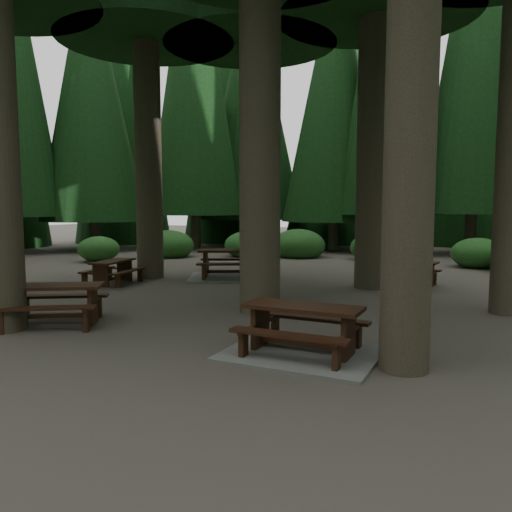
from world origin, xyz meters
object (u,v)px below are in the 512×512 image
at_px(picnic_table_d, 407,269).
at_px(picnic_table_e, 54,298).
at_px(picnic_table_a, 303,338).
at_px(picnic_table_c, 232,268).
at_px(picnic_table_b, 113,268).

height_order(picnic_table_d, picnic_table_e, picnic_table_e).
distance_m(picnic_table_a, picnic_table_c, 8.03).
xyz_separation_m(picnic_table_c, picnic_table_d, (5.08, 0.60, 0.14)).
relative_size(picnic_table_c, picnic_table_d, 1.84).
bearing_deg(picnic_table_c, picnic_table_a, -80.52).
bearing_deg(picnic_table_a, picnic_table_c, 125.86).
distance_m(picnic_table_b, picnic_table_d, 8.24).
xyz_separation_m(picnic_table_b, picnic_table_e, (2.20, -4.42, 0.06)).
distance_m(picnic_table_a, picnic_table_e, 4.80).
relative_size(picnic_table_a, picnic_table_b, 1.36).
bearing_deg(picnic_table_e, picnic_table_b, 87.35).
distance_m(picnic_table_b, picnic_table_e, 4.93).
height_order(picnic_table_a, picnic_table_b, picnic_table_a).
bearing_deg(picnic_table_b, picnic_table_d, -76.46).
distance_m(picnic_table_c, picnic_table_e, 6.74).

